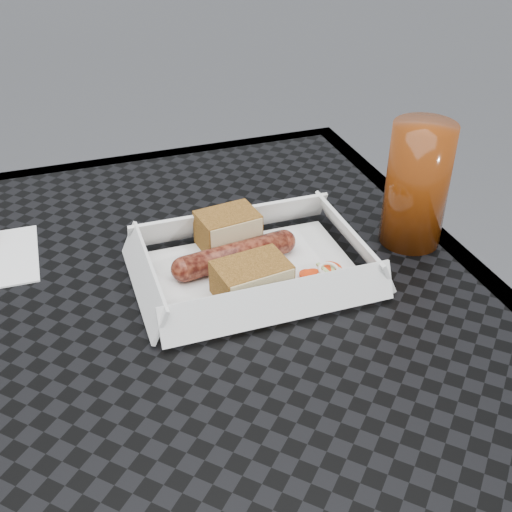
{
  "coord_description": "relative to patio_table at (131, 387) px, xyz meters",
  "views": [
    {
      "loc": [
        -0.03,
        -0.49,
        1.15
      ],
      "look_at": [
        0.15,
        0.04,
        0.78
      ],
      "focal_mm": 45.0,
      "sensor_mm": 36.0,
      "label": 1
    }
  ],
  "objects": [
    {
      "name": "patio_table",
      "position": [
        0.0,
        0.0,
        0.0
      ],
      "size": [
        0.8,
        0.8,
        0.74
      ],
      "color": "black",
      "rests_on": "ground"
    },
    {
      "name": "food_tray",
      "position": [
        0.15,
        0.05,
        0.08
      ],
      "size": [
        0.22,
        0.15,
        0.0
      ],
      "primitive_type": "cube",
      "color": "white",
      "rests_on": "patio_table"
    },
    {
      "name": "bratwurst",
      "position": [
        0.13,
        0.07,
        0.09
      ],
      "size": [
        0.15,
        0.04,
        0.03
      ],
      "rotation": [
        0.0,
        0.0,
        0.14
      ],
      "color": "maroon",
      "rests_on": "food_tray"
    },
    {
      "name": "bread_near",
      "position": [
        0.14,
        0.11,
        0.1
      ],
      "size": [
        0.07,
        0.06,
        0.04
      ],
      "primitive_type": "cube",
      "rotation": [
        0.0,
        0.0,
        0.14
      ],
      "color": "brown",
      "rests_on": "food_tray"
    },
    {
      "name": "bread_far",
      "position": [
        0.14,
        0.01,
        0.1
      ],
      "size": [
        0.08,
        0.06,
        0.04
      ],
      "primitive_type": "cube",
      "rotation": [
        0.0,
        0.0,
        0.14
      ],
      "color": "brown",
      "rests_on": "food_tray"
    },
    {
      "name": "veg_garnish",
      "position": [
        0.22,
        0.01,
        0.08
      ],
      "size": [
        0.03,
        0.03,
        0.0
      ],
      "color": "red",
      "rests_on": "food_tray"
    },
    {
      "name": "drink_glass",
      "position": [
        0.35,
        0.06,
        0.15
      ],
      "size": [
        0.07,
        0.07,
        0.14
      ],
      "primitive_type": "cylinder",
      "color": "#622608",
      "rests_on": "patio_table"
    }
  ]
}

